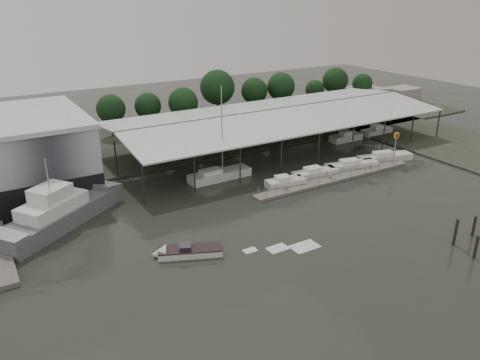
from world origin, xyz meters
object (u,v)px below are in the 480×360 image
grey_trawler (61,212)px  speedboat_underway (184,252)px  shell_fuel_sign (396,142)px  white_sailboat (219,175)px

grey_trawler → speedboat_underway: grey_trawler is taller
shell_fuel_sign → grey_trawler: (-49.35, 6.28, -2.35)m
grey_trawler → speedboat_underway: bearing=-91.5°
white_sailboat → grey_trawler: bearing=-173.8°
grey_trawler → speedboat_underway: size_ratio=0.97×
shell_fuel_sign → grey_trawler: grey_trawler is taller
white_sailboat → speedboat_underway: bearing=-129.5°
shell_fuel_sign → white_sailboat: bearing=160.8°
grey_trawler → white_sailboat: white_sailboat is taller
shell_fuel_sign → white_sailboat: (-26.52, 9.24, -3.27)m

